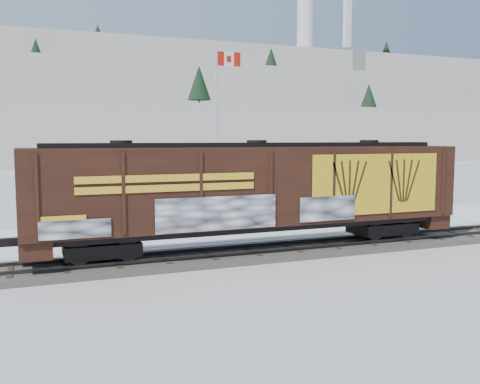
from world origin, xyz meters
name	(u,v)px	position (x,y,z in m)	size (l,w,h in m)	color
ground	(325,250)	(0.00, 0.00, 0.00)	(500.00, 500.00, 0.00)	white
rail_track	(325,247)	(0.00, 0.00, 0.15)	(50.00, 3.40, 0.43)	#59544C
parking_strip	(262,226)	(0.00, 7.50, 0.01)	(40.00, 8.00, 0.03)	white
hillside	(74,107)	(-0.05, 139.79, 14.37)	(360.00, 110.00, 93.00)	white
hopper_railcar	(257,189)	(-3.64, -0.01, 3.07)	(20.05, 3.06, 4.73)	black
flagpole	(218,152)	(-0.39, 14.40, 4.34)	(2.30, 0.90, 11.69)	silver
car_silver	(190,220)	(-4.74, 6.91, 0.73)	(1.65, 4.11, 1.40)	silver
car_white	(330,214)	(3.84, 5.96, 0.73)	(1.49, 4.28, 1.41)	silver
car_dark	(321,210)	(4.12, 7.46, 0.75)	(2.03, 4.99, 1.45)	black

